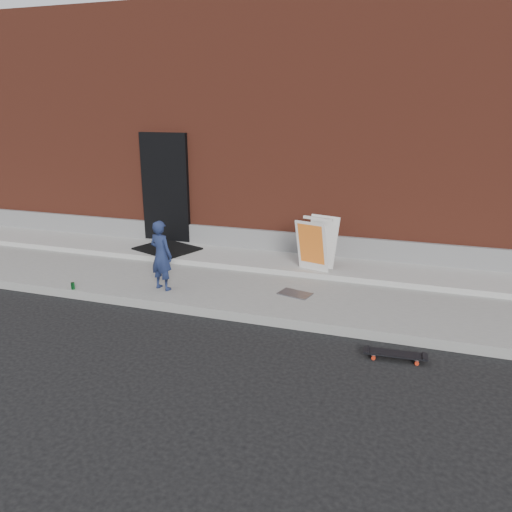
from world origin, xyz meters
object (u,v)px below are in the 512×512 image
at_px(pizza_sign, 316,243).
at_px(soda_can, 73,286).
at_px(child, 161,255).
at_px(skateboard, 395,354).

bearing_deg(pizza_sign, soda_can, -150.90).
distance_m(pizza_sign, soda_can, 4.19).
xyz_separation_m(child, skateboard, (3.78, -0.97, -0.66)).
height_order(pizza_sign, soda_can, pizza_sign).
xyz_separation_m(child, soda_can, (-1.40, -0.48, -0.52)).
bearing_deg(soda_can, skateboard, -5.38).
relative_size(skateboard, pizza_sign, 0.82).
height_order(child, soda_can, child).
xyz_separation_m(skateboard, soda_can, (-5.18, 0.49, 0.14)).
xyz_separation_m(child, pizza_sign, (2.24, 1.54, -0.01)).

